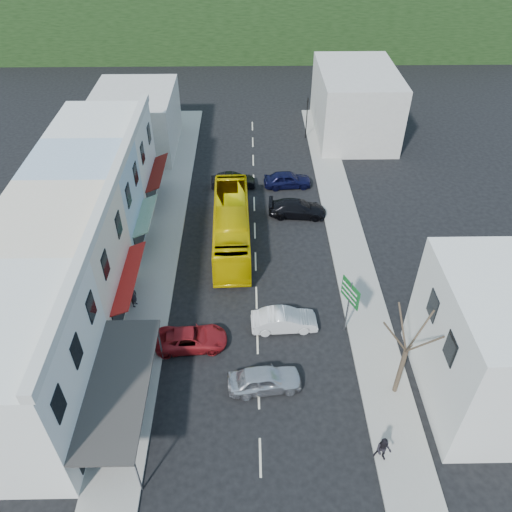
{
  "coord_description": "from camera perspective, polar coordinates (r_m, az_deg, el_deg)",
  "views": [
    {
      "loc": [
        -0.44,
        -21.44,
        24.94
      ],
      "look_at": [
        0.0,
        6.0,
        2.2
      ],
      "focal_mm": 35.0,
      "sensor_mm": 36.0,
      "label": 1
    }
  ],
  "objects": [
    {
      "name": "traffic_signal",
      "position": [
        55.62,
        5.81,
        15.4
      ],
      "size": [
        1.14,
        1.25,
        4.55
      ],
      "primitive_type": null,
      "rotation": [
        0.0,
        0.0,
        2.72
      ],
      "color": "black",
      "rests_on": "ground"
    },
    {
      "name": "direction_sign",
      "position": [
        32.52,
        10.47,
        -5.77
      ],
      "size": [
        1.6,
        2.06,
        4.24
      ],
      "primitive_type": null,
      "rotation": [
        0.0,
        0.0,
        0.41
      ],
      "color": "#12551E",
      "rests_on": "ground"
    },
    {
      "name": "car_red",
      "position": [
        32.38,
        -7.42,
        -9.28
      ],
      "size": [
        4.71,
        2.18,
        1.4
      ],
      "primitive_type": "imported",
      "rotation": [
        0.0,
        0.0,
        1.63
      ],
      "color": "maroon",
      "rests_on": "ground"
    },
    {
      "name": "distant_block_right",
      "position": [
        56.89,
        11.24,
        16.78
      ],
      "size": [
        8.0,
        12.0,
        7.0
      ],
      "primitive_type": "cube",
      "color": "#B7B2A8",
      "rests_on": "ground"
    },
    {
      "name": "car_navy_mid",
      "position": [
        47.21,
        3.62,
        8.67
      ],
      "size": [
        4.51,
        2.09,
        1.4
      ],
      "primitive_type": "imported",
      "rotation": [
        0.0,
        0.0,
        1.64
      ],
      "color": "black",
      "rests_on": "ground"
    },
    {
      "name": "bus",
      "position": [
        39.64,
        -2.82,
        3.43
      ],
      "size": [
        2.81,
        11.66,
        3.1
      ],
      "primitive_type": "imported",
      "rotation": [
        0.0,
        0.0,
        0.03
      ],
      "color": "#DFBF00",
      "rests_on": "ground"
    },
    {
      "name": "sidewalk_left",
      "position": [
        40.7,
        -10.71,
        1.18
      ],
      "size": [
        3.0,
        52.0,
        0.15
      ],
      "primitive_type": "cube",
      "color": "gray",
      "rests_on": "ground"
    },
    {
      "name": "street_tree",
      "position": [
        28.74,
        16.77,
        -10.36
      ],
      "size": [
        3.77,
        3.77,
        7.37
      ],
      "primitive_type": null,
      "rotation": [
        0.0,
        0.0,
        0.34
      ],
      "color": "#362B1F",
      "rests_on": "ground"
    },
    {
      "name": "right_building",
      "position": [
        30.61,
        26.87,
        -9.13
      ],
      "size": [
        8.0,
        9.0,
        8.0
      ],
      "primitive_type": "cube",
      "color": "silver",
      "rests_on": "ground"
    },
    {
      "name": "car_black_near",
      "position": [
        43.27,
        4.75,
        5.43
      ],
      "size": [
        4.63,
        2.17,
        1.4
      ],
      "primitive_type": "imported",
      "rotation": [
        0.0,
        0.0,
        1.5
      ],
      "color": "black",
      "rests_on": "ground"
    },
    {
      "name": "ground",
      "position": [
        32.89,
        0.17,
        -9.66
      ],
      "size": [
        120.0,
        120.0,
        0.0
      ],
      "primitive_type": "plane",
      "color": "black",
      "rests_on": "ground"
    },
    {
      "name": "pedestrian_right",
      "position": [
        28.17,
        14.34,
        -20.63
      ],
      "size": [
        0.81,
        0.67,
        1.7
      ],
      "primitive_type": "imported",
      "rotation": [
        0.0,
        0.0,
        -0.39
      ],
      "color": "black",
      "rests_on": "sidewalk_right"
    },
    {
      "name": "distant_block_left",
      "position": [
        54.42,
        -13.56,
        14.79
      ],
      "size": [
        8.0,
        10.0,
        6.0
      ],
      "primitive_type": "cube",
      "color": "#B7B2A8",
      "rests_on": "ground"
    },
    {
      "name": "car_white",
      "position": [
        33.18,
        3.23,
        -7.36
      ],
      "size": [
        4.49,
        2.04,
        1.4
      ],
      "primitive_type": "imported",
      "rotation": [
        0.0,
        0.0,
        1.62
      ],
      "color": "silver",
      "rests_on": "ground"
    },
    {
      "name": "pedestrian_left",
      "position": [
        35.3,
        -13.82,
        -4.51
      ],
      "size": [
        0.55,
        0.69,
        1.7
      ],
      "primitive_type": "imported",
      "rotation": [
        0.0,
        0.0,
        1.29
      ],
      "color": "black",
      "rests_on": "sidewalk_left"
    },
    {
      "name": "sidewalk_right",
      "position": [
        40.86,
        10.49,
        1.39
      ],
      "size": [
        3.0,
        52.0,
        0.15
      ],
      "primitive_type": "cube",
      "color": "gray",
      "rests_on": "ground"
    },
    {
      "name": "shopfront_row",
      "position": [
        35.82,
        -20.39,
        0.99
      ],
      "size": [
        8.25,
        30.0,
        8.0
      ],
      "color": "silver",
      "rests_on": "ground"
    },
    {
      "name": "car_silver",
      "position": [
        30.12,
        0.98,
        -13.96
      ],
      "size": [
        4.58,
        2.29,
        1.4
      ],
      "primitive_type": "imported",
      "rotation": [
        0.0,
        0.0,
        1.69
      ],
      "color": "silver",
      "rests_on": "ground"
    },
    {
      "name": "car_black_far",
      "position": [
        47.03,
        -2.65,
        8.57
      ],
      "size": [
        4.51,
        2.1,
        1.4
      ],
      "primitive_type": "imported",
      "rotation": [
        0.0,
        0.0,
        1.64
      ],
      "color": "black",
      "rests_on": "ground"
    }
  ]
}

